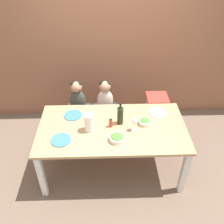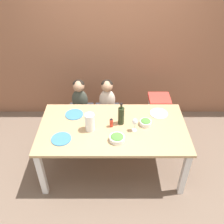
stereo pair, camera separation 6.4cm
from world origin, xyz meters
name	(u,v)px [view 2 (the right image)]	position (x,y,z in m)	size (l,w,h in m)	color
ground_plane	(112,166)	(0.00, 0.00, 0.00)	(14.00, 14.00, 0.00)	#705B4C
wall_back	(112,39)	(0.00, 1.31, 1.35)	(10.00, 0.06, 2.70)	#8E5B42
dining_table	(112,132)	(0.00, 0.00, 0.65)	(1.84, 0.97, 0.73)	tan
chair_far_left	(80,114)	(-0.49, 0.73, 0.38)	(0.37, 0.37, 0.46)	silver
chair_far_center	(107,114)	(-0.08, 0.73, 0.38)	(0.37, 0.37, 0.46)	silver
chair_right_highchair	(158,106)	(0.70, 0.73, 0.52)	(0.32, 0.31, 0.68)	silver
person_child_left	(78,94)	(-0.49, 0.73, 0.74)	(0.24, 0.18, 0.51)	#3D4238
person_child_center	(106,94)	(-0.08, 0.73, 0.74)	(0.24, 0.18, 0.51)	beige
wine_bottle	(120,115)	(0.10, 0.07, 0.86)	(0.08, 0.08, 0.31)	#232D19
paper_towel_roll	(89,122)	(-0.28, -0.04, 0.85)	(0.12, 0.12, 0.23)	white
wine_glass_near	(134,122)	(0.26, -0.06, 0.86)	(0.07, 0.07, 0.18)	white
salad_bowl_large	(116,138)	(0.05, -0.24, 0.77)	(0.18, 0.18, 0.08)	white
salad_bowl_small	(145,122)	(0.41, 0.05, 0.77)	(0.15, 0.15, 0.08)	white
dinner_plate_front_left	(60,139)	(-0.61, -0.22, 0.74)	(0.24, 0.24, 0.01)	teal
dinner_plate_back_left	(73,115)	(-0.51, 0.25, 0.74)	(0.24, 0.24, 0.01)	teal
dinner_plate_back_right	(158,113)	(0.61, 0.27, 0.74)	(0.24, 0.24, 0.01)	silver
condiment_bottle_hot_sauce	(111,123)	(-0.02, 0.01, 0.79)	(0.04, 0.04, 0.13)	red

